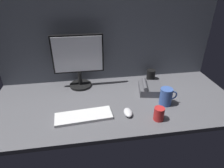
{
  "coord_description": "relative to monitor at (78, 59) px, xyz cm",
  "views": [
    {
      "loc": [
        -20.88,
        -120.1,
        81.77
      ],
      "look_at": [
        -10.06,
        0.0,
        14.0
      ],
      "focal_mm": 31.13,
      "sensor_mm": 36.0,
      "label": 1
    }
  ],
  "objects": [
    {
      "name": "cubicle_wall_back",
      "position": [
        25.14,
        12.37,
        10.34
      ],
      "size": [
        180.0,
        5.0,
        68.37
      ],
      "color": "#565B66",
      "rests_on": "ground_plane"
    },
    {
      "name": "desk_phone",
      "position": [
        54.3,
        -18.37,
        -20.66
      ],
      "size": [
        20.39,
        21.96,
        8.8
      ],
      "color": "#4C4C51",
      "rests_on": "ground_plane"
    },
    {
      "name": "keyboard",
      "position": [
        1.37,
        -43.03,
        -22.84
      ],
      "size": [
        37.89,
        15.8,
        2.0
      ],
      "primitive_type": "cube",
      "rotation": [
        0.0,
        0.0,
        0.08
      ],
      "color": "silver",
      "rests_on": "ground_plane"
    },
    {
      "name": "mug_ceramic_blue",
      "position": [
        60.24,
        -36.57,
        -17.47
      ],
      "size": [
        12.82,
        8.73,
        12.69
      ],
      "color": "#38569E",
      "rests_on": "ground_plane"
    },
    {
      "name": "monitor",
      "position": [
        0.0,
        0.0,
        0.0
      ],
      "size": [
        40.01,
        18.0,
        43.41
      ],
      "color": "black",
      "rests_on": "ground_plane"
    },
    {
      "name": "mug_black_travel",
      "position": [
        62.37,
        2.36,
        -19.46
      ],
      "size": [
        7.45,
        7.45,
        8.76
      ],
      "color": "black",
      "rests_on": "ground_plane"
    },
    {
      "name": "ground_plane",
      "position": [
        25.14,
        -25.13,
        -25.34
      ],
      "size": [
        180.0,
        80.0,
        3.0
      ],
      "primitive_type": "cube",
      "color": "#515156"
    },
    {
      "name": "mug_red_plastic",
      "position": [
        49.08,
        -52.42,
        -19.37
      ],
      "size": [
        6.61,
        6.61,
        8.95
      ],
      "color": "red",
      "rests_on": "ground_plane"
    },
    {
      "name": "mouse",
      "position": [
        30.78,
        -44.44,
        -22.14
      ],
      "size": [
        5.69,
        9.65,
        3.4
      ],
      "primitive_type": "ellipsoid",
      "rotation": [
        0.0,
        0.0,
        -0.01
      ],
      "color": "silver",
      "rests_on": "ground_plane"
    }
  ]
}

